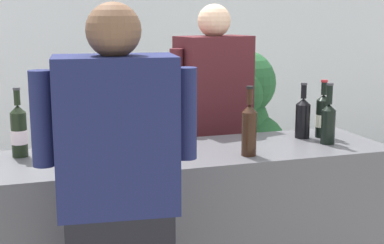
{
  "coord_description": "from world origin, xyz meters",
  "views": [
    {
      "loc": [
        -0.74,
        -2.59,
        1.61
      ],
      "look_at": [
        0.09,
        0.0,
        1.07
      ],
      "focal_mm": 52.1,
      "sensor_mm": 36.0,
      "label": 1
    }
  ],
  "objects_px": {
    "wine_bottle_3": "(133,130)",
    "potted_shrub": "(244,121)",
    "wine_bottle_5": "(303,117)",
    "wine_glass": "(161,131)",
    "wine_bottle_4": "(328,121)",
    "person_server": "(213,143)",
    "wine_bottle_1": "(19,131)",
    "person_guest": "(119,233)",
    "ice_bucket": "(70,134)",
    "wine_bottle_0": "(249,128)",
    "wine_bottle_2": "(323,116)"
  },
  "relations": [
    {
      "from": "wine_bottle_3",
      "to": "potted_shrub",
      "type": "bearing_deg",
      "value": 45.06
    },
    {
      "from": "wine_bottle_5",
      "to": "wine_glass",
      "type": "relative_size",
      "value": 1.75
    },
    {
      "from": "wine_bottle_4",
      "to": "person_server",
      "type": "height_order",
      "value": "person_server"
    },
    {
      "from": "wine_bottle_1",
      "to": "wine_glass",
      "type": "bearing_deg",
      "value": -13.33
    },
    {
      "from": "wine_bottle_1",
      "to": "person_guest",
      "type": "distance_m",
      "value": 0.91
    },
    {
      "from": "wine_bottle_4",
      "to": "ice_bucket",
      "type": "xyz_separation_m",
      "value": [
        -1.33,
        0.17,
        -0.02
      ]
    },
    {
      "from": "wine_bottle_0",
      "to": "potted_shrub",
      "type": "distance_m",
      "value": 1.38
    },
    {
      "from": "potted_shrub",
      "to": "wine_bottle_4",
      "type": "bearing_deg",
      "value": -90.7
    },
    {
      "from": "wine_bottle_4",
      "to": "person_guest",
      "type": "distance_m",
      "value": 1.39
    },
    {
      "from": "wine_bottle_2",
      "to": "person_server",
      "type": "height_order",
      "value": "person_server"
    },
    {
      "from": "wine_bottle_5",
      "to": "person_guest",
      "type": "xyz_separation_m",
      "value": [
        -1.17,
        -0.76,
        -0.24
      ]
    },
    {
      "from": "wine_bottle_1",
      "to": "person_server",
      "type": "bearing_deg",
      "value": 20.46
    },
    {
      "from": "wine_bottle_3",
      "to": "wine_bottle_0",
      "type": "bearing_deg",
      "value": -22.13
    },
    {
      "from": "wine_bottle_1",
      "to": "person_guest",
      "type": "height_order",
      "value": "person_guest"
    },
    {
      "from": "ice_bucket",
      "to": "wine_bottle_2",
      "type": "bearing_deg",
      "value": -1.09
    },
    {
      "from": "wine_bottle_5",
      "to": "ice_bucket",
      "type": "bearing_deg",
      "value": 179.74
    },
    {
      "from": "wine_bottle_4",
      "to": "ice_bucket",
      "type": "relative_size",
      "value": 1.36
    },
    {
      "from": "person_guest",
      "to": "wine_bottle_3",
      "type": "bearing_deg",
      "value": 73.88
    },
    {
      "from": "wine_bottle_1",
      "to": "wine_bottle_4",
      "type": "height_order",
      "value": "wine_bottle_1"
    },
    {
      "from": "wine_bottle_3",
      "to": "wine_glass",
      "type": "bearing_deg",
      "value": -21.93
    },
    {
      "from": "wine_bottle_2",
      "to": "potted_shrub",
      "type": "distance_m",
      "value": 1.04
    },
    {
      "from": "wine_bottle_1",
      "to": "wine_glass",
      "type": "relative_size",
      "value": 1.91
    },
    {
      "from": "person_guest",
      "to": "wine_bottle_1",
      "type": "bearing_deg",
      "value": 112.22
    },
    {
      "from": "wine_bottle_4",
      "to": "potted_shrub",
      "type": "relative_size",
      "value": 0.24
    },
    {
      "from": "wine_bottle_4",
      "to": "potted_shrub",
      "type": "distance_m",
      "value": 1.18
    },
    {
      "from": "wine_bottle_0",
      "to": "wine_glass",
      "type": "xyz_separation_m",
      "value": [
        -0.4,
        0.16,
        -0.02
      ]
    },
    {
      "from": "wine_bottle_0",
      "to": "wine_bottle_1",
      "type": "height_order",
      "value": "wine_bottle_0"
    },
    {
      "from": "wine_bottle_5",
      "to": "person_guest",
      "type": "bearing_deg",
      "value": -147.15
    },
    {
      "from": "wine_bottle_4",
      "to": "wine_glass",
      "type": "bearing_deg",
      "value": 175.98
    },
    {
      "from": "person_server",
      "to": "potted_shrub",
      "type": "bearing_deg",
      "value": 50.22
    },
    {
      "from": "wine_bottle_4",
      "to": "wine_bottle_1",
      "type": "bearing_deg",
      "value": 171.96
    },
    {
      "from": "ice_bucket",
      "to": "potted_shrub",
      "type": "relative_size",
      "value": 0.18
    },
    {
      "from": "wine_bottle_5",
      "to": "person_guest",
      "type": "relative_size",
      "value": 0.19
    },
    {
      "from": "wine_bottle_5",
      "to": "ice_bucket",
      "type": "relative_size",
      "value": 1.29
    },
    {
      "from": "wine_bottle_5",
      "to": "potted_shrub",
      "type": "distance_m",
      "value": 1.02
    },
    {
      "from": "wine_bottle_2",
      "to": "wine_bottle_4",
      "type": "relative_size",
      "value": 0.99
    },
    {
      "from": "wine_bottle_2",
      "to": "ice_bucket",
      "type": "xyz_separation_m",
      "value": [
        -1.38,
        0.03,
        -0.02
      ]
    },
    {
      "from": "wine_bottle_2",
      "to": "wine_bottle_3",
      "type": "height_order",
      "value": "wine_bottle_3"
    },
    {
      "from": "potted_shrub",
      "to": "wine_glass",
      "type": "bearing_deg",
      "value": -129.69
    },
    {
      "from": "wine_bottle_3",
      "to": "wine_bottle_2",
      "type": "bearing_deg",
      "value": 1.7
    },
    {
      "from": "wine_bottle_4",
      "to": "person_server",
      "type": "relative_size",
      "value": 0.2
    },
    {
      "from": "wine_bottle_1",
      "to": "person_guest",
      "type": "bearing_deg",
      "value": -67.78
    },
    {
      "from": "wine_bottle_0",
      "to": "ice_bucket",
      "type": "relative_size",
      "value": 1.43
    },
    {
      "from": "wine_bottle_5",
      "to": "person_guest",
      "type": "height_order",
      "value": "person_guest"
    },
    {
      "from": "wine_bottle_2",
      "to": "person_guest",
      "type": "height_order",
      "value": "person_guest"
    },
    {
      "from": "wine_bottle_5",
      "to": "wine_bottle_2",
      "type": "bearing_deg",
      "value": -10.31
    },
    {
      "from": "ice_bucket",
      "to": "potted_shrub",
      "type": "bearing_deg",
      "value": 36.34
    },
    {
      "from": "wine_bottle_2",
      "to": "ice_bucket",
      "type": "height_order",
      "value": "wine_bottle_2"
    },
    {
      "from": "wine_bottle_3",
      "to": "wine_bottle_1",
      "type": "bearing_deg",
      "value": 168.89
    },
    {
      "from": "wine_glass",
      "to": "person_guest",
      "type": "distance_m",
      "value": 0.77
    }
  ]
}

